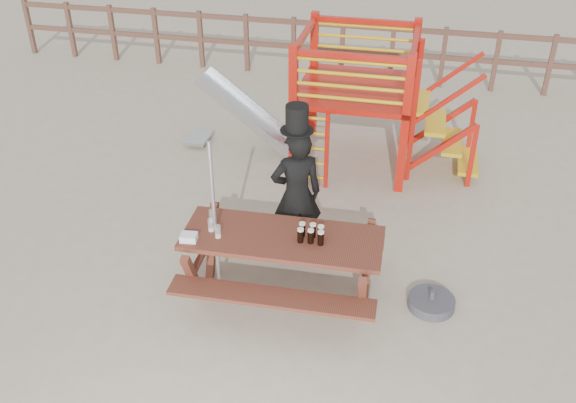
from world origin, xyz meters
The scene contains 10 objects.
ground centered at (0.00, 0.00, 0.00)m, with size 60.00×60.00×0.00m, color tan.
back_fence centered at (0.00, 7.00, 0.74)m, with size 15.09×0.09×1.20m.
playground_fort centered at (0.12, 3.58, 1.07)m, with size 4.71×1.84×2.10m.
picnic_table centered at (-0.14, 0.11, 0.54)m, with size 2.26×1.59×0.86m.
man_with_hat centered at (-0.17, 0.98, 0.92)m, with size 0.75×0.64×2.04m.
metal_pole centered at (-0.90, 0.06, 0.98)m, with size 0.04×0.04×1.97m, color #B2B2B7.
parasol_base centered at (1.56, 0.30, 0.06)m, with size 0.53×0.53×0.23m.
paper_bag centered at (-1.12, -0.18, 0.90)m, with size 0.18×0.14×0.08m, color white.
stout_pints centered at (0.18, 0.11, 0.94)m, with size 0.30×0.19×0.17m.
empty_glasses centered at (-0.92, 0.07, 0.93)m, with size 0.23×0.35×0.15m.
Camera 1 is at (1.17, -5.48, 4.98)m, focal length 40.00 mm.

